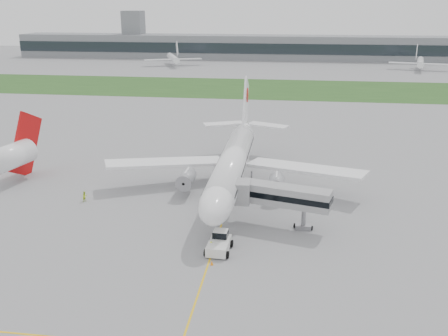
# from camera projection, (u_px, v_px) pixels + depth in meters

# --- Properties ---
(ground) EXTENTS (600.00, 600.00, 0.00)m
(ground) POSITION_uv_depth(u_px,v_px,m) (230.00, 200.00, 87.58)
(ground) COLOR gray
(ground) RESTS_ON ground
(apron_markings) EXTENTS (70.00, 70.00, 0.04)m
(apron_markings) POSITION_uv_depth(u_px,v_px,m) (226.00, 211.00, 82.88)
(apron_markings) COLOR yellow
(apron_markings) RESTS_ON ground
(grass_strip) EXTENTS (600.00, 50.00, 0.02)m
(grass_strip) POSITION_uv_depth(u_px,v_px,m) (267.00, 88.00, 200.37)
(grass_strip) COLOR #274F1D
(grass_strip) RESTS_ON ground
(terminal_building) EXTENTS (320.00, 22.30, 14.00)m
(terminal_building) POSITION_uv_depth(u_px,v_px,m) (277.00, 47.00, 301.43)
(terminal_building) COLOR gray
(terminal_building) RESTS_ON ground
(control_tower) EXTENTS (12.00, 12.00, 56.00)m
(control_tower) POSITION_uv_depth(u_px,v_px,m) (135.00, 57.00, 317.26)
(control_tower) COLOR gray
(control_tower) RESTS_ON ground
(airliner) EXTENTS (48.13, 53.95, 17.88)m
(airliner) POSITION_uv_depth(u_px,v_px,m) (233.00, 161.00, 90.37)
(airliner) COLOR white
(airliner) RESTS_ON ground
(pushback_tug) EXTENTS (3.61, 5.16, 2.57)m
(pushback_tug) POSITION_uv_depth(u_px,v_px,m) (219.00, 242.00, 69.43)
(pushback_tug) COLOR white
(pushback_tug) RESTS_ON ground
(jet_bridge) EXTENTS (15.13, 6.66, 6.91)m
(jet_bridge) POSITION_uv_depth(u_px,v_px,m) (278.00, 196.00, 75.58)
(jet_bridge) COLOR #A3A3A5
(jet_bridge) RESTS_ON ground
(safety_cone_left) EXTENTS (0.37, 0.37, 0.51)m
(safety_cone_left) POSITION_uv_depth(u_px,v_px,m) (208.00, 253.00, 68.49)
(safety_cone_left) COLOR orange
(safety_cone_left) RESTS_ON ground
(safety_cone_right) EXTENTS (0.44, 0.44, 0.60)m
(safety_cone_right) POSITION_uv_depth(u_px,v_px,m) (212.00, 263.00, 65.78)
(safety_cone_right) COLOR orange
(safety_cone_right) RESTS_ON ground
(ground_crew_near) EXTENTS (0.73, 0.61, 1.71)m
(ground_crew_near) POSITION_uv_depth(u_px,v_px,m) (211.00, 247.00, 68.86)
(ground_crew_near) COLOR #DEF829
(ground_crew_near) RESTS_ON ground
(ground_crew_far) EXTENTS (1.03, 1.12, 1.85)m
(ground_crew_far) POSITION_uv_depth(u_px,v_px,m) (85.00, 196.00, 86.58)
(ground_crew_far) COLOR #C8EC27
(ground_crew_far) RESTS_ON ground
(neighbor_aircraft) EXTENTS (6.57, 16.79, 13.54)m
(neighbor_aircraft) POSITION_uv_depth(u_px,v_px,m) (12.00, 155.00, 94.71)
(neighbor_aircraft) COLOR #BE0A0C
(neighbor_aircraft) RESTS_ON ground
(distant_aircraft_left) EXTENTS (38.93, 36.84, 11.90)m
(distant_aircraft_left) POSITION_uv_depth(u_px,v_px,m) (173.00, 66.00, 272.13)
(distant_aircraft_left) COLOR white
(distant_aircraft_left) RESTS_ON ground
(distant_aircraft_right) EXTENTS (35.86, 33.14, 11.72)m
(distant_aircraft_right) POSITION_uv_depth(u_px,v_px,m) (419.00, 70.00, 253.95)
(distant_aircraft_right) COLOR white
(distant_aircraft_right) RESTS_ON ground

